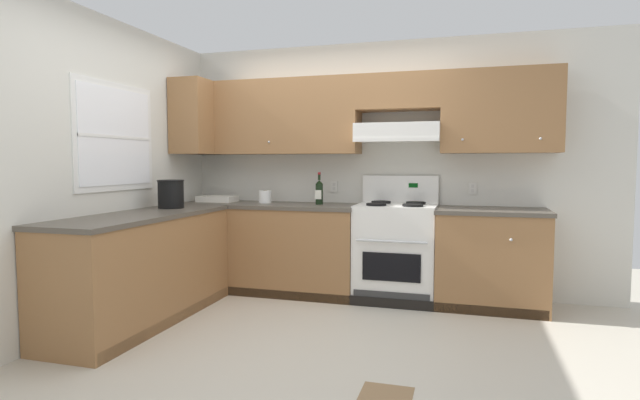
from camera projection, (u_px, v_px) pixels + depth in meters
name	position (u px, v px, depth m)	size (l,w,h in m)	color
ground_plane	(283.00, 335.00, 3.90)	(7.04, 7.04, 0.00)	beige
floor_accent_tile	(386.00, 395.00, 2.88)	(0.30, 0.30, 0.01)	olive
wall_back	(372.00, 148.00, 5.14)	(4.68, 0.57, 2.55)	silver
wall_left	(123.00, 161.00, 4.46)	(0.47, 4.00, 2.55)	silver
counter_back_run	(340.00, 251.00, 5.01)	(3.60, 0.65, 0.91)	olive
counter_left_run	(143.00, 268.00, 4.21)	(0.63, 1.91, 0.91)	olive
stove	(396.00, 251.00, 4.87)	(0.76, 0.62, 1.20)	white
wine_bottle	(319.00, 191.00, 5.08)	(0.07, 0.08, 0.32)	black
bowl	(217.00, 200.00, 5.43)	(0.40, 0.25, 0.06)	white
bucket	(171.00, 193.00, 4.66)	(0.25, 0.25, 0.26)	black
paper_towel_roll	(265.00, 197.00, 5.27)	(0.13, 0.13, 0.13)	white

